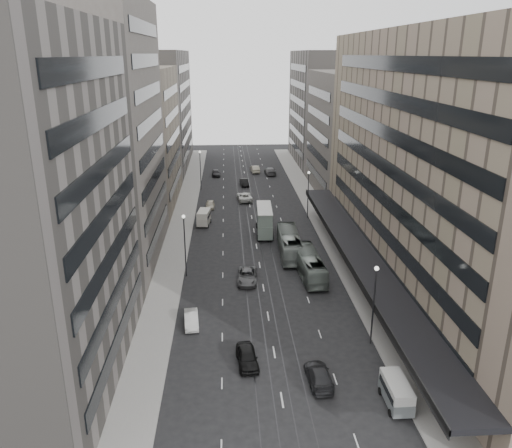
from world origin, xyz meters
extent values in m
plane|color=black|center=(0.00, 0.00, 0.00)|extent=(220.00, 220.00, 0.00)
cube|color=gray|center=(12.00, 37.50, 0.07)|extent=(4.00, 125.00, 0.15)
cube|color=gray|center=(-12.00, 37.50, 0.07)|extent=(4.00, 125.00, 0.15)
cube|color=#7D6C5B|center=(21.50, 8.00, 15.00)|extent=(15.00, 60.00, 30.00)
cube|color=black|center=(12.00, 8.00, 4.00)|extent=(4.40, 60.00, 0.50)
cube|color=#4F4944|center=(21.50, 52.00, 12.00)|extent=(15.00, 28.00, 24.00)
cube|color=#68635D|center=(21.50, 82.00, 14.00)|extent=(15.00, 32.00, 28.00)
cube|color=#68635D|center=(-21.50, -8.00, 15.00)|extent=(15.00, 28.00, 30.00)
cube|color=#4F4944|center=(-21.50, 19.00, 17.00)|extent=(15.00, 26.00, 34.00)
cube|color=#786E5E|center=(-21.50, 46.00, 12.50)|extent=(15.00, 28.00, 25.00)
cube|color=#68635D|center=(-21.50, 79.00, 14.00)|extent=(15.00, 38.00, 28.00)
cylinder|color=#262628|center=(9.70, -5.00, 4.00)|extent=(0.16, 0.16, 8.00)
sphere|color=silver|center=(9.70, -5.00, 8.10)|extent=(0.44, 0.44, 0.44)
cylinder|color=#262628|center=(9.70, 35.00, 4.00)|extent=(0.16, 0.16, 8.00)
sphere|color=silver|center=(9.70, 35.00, 8.10)|extent=(0.44, 0.44, 0.44)
cylinder|color=#262628|center=(-9.70, 12.00, 4.00)|extent=(0.16, 0.16, 8.00)
sphere|color=silver|center=(-9.70, 12.00, 8.10)|extent=(0.44, 0.44, 0.44)
cylinder|color=#262628|center=(-9.70, 55.00, 4.00)|extent=(0.16, 0.16, 8.00)
sphere|color=silver|center=(-9.70, 55.00, 8.10)|extent=(0.44, 0.44, 0.44)
imported|color=slate|center=(6.17, 11.26, 1.53)|extent=(3.04, 11.11, 3.07)
imported|color=gray|center=(4.49, 18.61, 1.64)|extent=(3.08, 11.85, 3.28)
cube|color=slate|center=(1.56, 27.21, 1.49)|extent=(2.54, 8.18, 2.07)
cube|color=slate|center=(1.56, 27.21, 3.42)|extent=(2.49, 7.86, 1.80)
cube|color=silver|center=(1.56, 27.21, 4.38)|extent=(2.54, 8.18, 0.11)
cylinder|color=black|center=(0.33, 24.34, 0.45)|extent=(0.28, 0.91, 0.90)
cylinder|color=black|center=(2.58, 24.26, 0.45)|extent=(0.28, 0.91, 0.90)
cylinder|color=black|center=(0.54, 30.17, 0.45)|extent=(0.28, 0.91, 0.90)
cylinder|color=black|center=(2.79, 30.09, 0.45)|extent=(0.28, 0.91, 0.90)
cube|color=#595F60|center=(9.20, -14.12, 0.85)|extent=(1.74, 4.14, 1.08)
cube|color=#BBBAB5|center=(9.20, -14.12, 1.81)|extent=(1.70, 4.05, 0.85)
cylinder|color=black|center=(8.33, -15.48, 0.31)|extent=(0.17, 0.62, 0.62)
cylinder|color=black|center=(10.06, -15.48, 0.31)|extent=(0.17, 0.62, 0.62)
cylinder|color=black|center=(8.34, -12.75, 0.31)|extent=(0.17, 0.62, 0.62)
cylinder|color=black|center=(10.07, -12.75, 0.31)|extent=(0.17, 0.62, 0.62)
cube|color=#B6B1A4|center=(-8.20, 32.22, 0.94)|extent=(2.30, 4.21, 1.24)
cube|color=beige|center=(-8.20, 32.22, 2.04)|extent=(2.25, 4.13, 0.97)
cylinder|color=black|center=(-9.26, 31.02, 0.32)|extent=(0.26, 0.66, 0.64)
cylinder|color=black|center=(-7.47, 30.79, 0.32)|extent=(0.26, 0.66, 0.64)
cylinder|color=black|center=(-8.93, 33.65, 0.32)|extent=(0.26, 0.66, 0.64)
cylinder|color=black|center=(-7.13, 33.42, 0.32)|extent=(0.26, 0.66, 0.64)
imported|color=black|center=(-2.68, -7.78, 0.77)|extent=(2.24, 4.66, 1.54)
imported|color=silver|center=(-8.26, -0.40, 0.67)|extent=(1.81, 4.21, 1.35)
imported|color=#545557|center=(-1.92, 9.89, 0.73)|extent=(2.73, 5.37, 1.45)
imported|color=black|center=(3.46, -10.86, 0.71)|extent=(2.17, 4.99, 1.43)
imported|color=beige|center=(-7.44, 41.81, 0.70)|extent=(1.71, 4.11, 1.39)
imported|color=black|center=(-0.47, 58.12, 0.73)|extent=(1.97, 4.58, 1.47)
imported|color=silver|center=(-0.84, 46.55, 0.81)|extent=(3.06, 5.97, 1.61)
imported|color=#525254|center=(6.02, 68.39, 0.84)|extent=(2.63, 5.88, 1.68)
imported|color=#252527|center=(-6.77, 67.57, 0.76)|extent=(2.10, 4.56, 1.51)
imported|color=#BCB59C|center=(2.59, 70.86, 0.83)|extent=(2.19, 5.20, 1.67)
imported|color=black|center=(12.56, -14.46, 0.95)|extent=(0.70, 0.67, 1.60)
camera|label=1|loc=(-4.21, -47.24, 27.24)|focal=35.00mm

